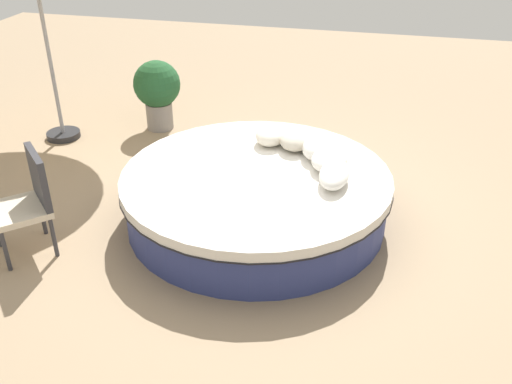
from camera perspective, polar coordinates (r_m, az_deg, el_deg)
The scene contains 9 objects.
ground_plane at distance 5.91m, azimuth -0.00°, elevation -2.67°, with size 16.00×16.00×0.00m, color #9E8466.
round_bed at distance 5.77m, azimuth -0.00°, elevation -0.39°, with size 2.70×2.70×0.53m.
throw_pillow_0 at distance 5.48m, azimuth 7.84°, elevation 1.75°, with size 0.55×0.28×0.19m, color white.
throw_pillow_1 at distance 5.74m, azimuth 7.33°, elevation 3.19°, with size 0.47×0.36×0.19m, color white.
throw_pillow_2 at distance 5.97m, azimuth 6.06°, elevation 4.47°, with size 0.47×0.28×0.21m, color white.
throw_pillow_3 at distance 6.15m, azimuth 4.03°, elevation 5.29°, with size 0.47×0.35×0.20m, color beige.
throw_pillow_4 at distance 6.24m, azimuth 1.49°, elevation 5.70°, with size 0.42×0.33×0.20m, color silver.
patio_chair at distance 5.58m, azimuth -21.79°, elevation -0.46°, with size 0.72×0.72×0.98m.
planter at distance 7.92m, azimuth -9.84°, elevation 10.09°, with size 0.63×0.63×0.95m.
Camera 1 is at (4.85, 1.19, 3.17)m, focal length 39.99 mm.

